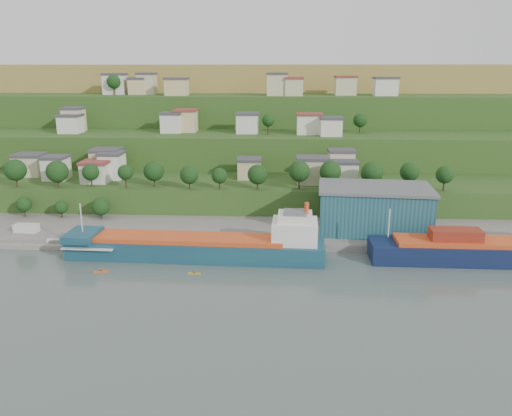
# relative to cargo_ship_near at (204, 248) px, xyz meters

# --- Properties ---
(ground) EXTENTS (500.00, 500.00, 0.00)m
(ground) POSITION_rel_cargo_ship_near_xyz_m (1.16, -9.61, -2.66)
(ground) COLOR #475750
(ground) RESTS_ON ground
(quay) EXTENTS (220.00, 26.00, 4.00)m
(quay) POSITION_rel_cargo_ship_near_xyz_m (21.16, 18.39, -2.66)
(quay) COLOR slate
(quay) RESTS_ON ground
(pebble_beach) EXTENTS (40.00, 18.00, 2.40)m
(pebble_beach) POSITION_rel_cargo_ship_near_xyz_m (-53.84, 12.39, -2.66)
(pebble_beach) COLOR slate
(pebble_beach) RESTS_ON ground
(hillside) EXTENTS (360.00, 210.86, 96.00)m
(hillside) POSITION_rel_cargo_ship_near_xyz_m (1.14, 159.09, -2.59)
(hillside) COLOR #284719
(hillside) RESTS_ON ground
(cargo_ship_near) EXTENTS (65.21, 12.83, 16.67)m
(cargo_ship_near) POSITION_rel_cargo_ship_near_xyz_m (0.00, 0.00, 0.00)
(cargo_ship_near) COLOR navy
(cargo_ship_near) RESTS_ON ground
(cargo_ship_far) EXTENTS (61.67, 11.42, 16.70)m
(cargo_ship_far) POSITION_rel_cargo_ship_near_xyz_m (75.03, 0.54, -0.02)
(cargo_ship_far) COLOR #0D193C
(cargo_ship_far) RESTS_ON ground
(warehouse) EXTENTS (32.54, 21.64, 12.80)m
(warehouse) POSITION_rel_cargo_ship_near_xyz_m (45.62, 18.40, 5.77)
(warehouse) COLOR #1C4754
(warehouse) RESTS_ON quay
(caravan) EXTENTS (6.69, 2.96, 3.08)m
(caravan) POSITION_rel_cargo_ship_near_xyz_m (-51.95, 12.18, 0.08)
(caravan) COLOR silver
(caravan) RESTS_ON pebble_beach
(dinghy) EXTENTS (4.37, 2.45, 0.82)m
(dinghy) POSITION_rel_cargo_ship_near_xyz_m (-41.37, 6.51, -1.05)
(dinghy) COLOR silver
(dinghy) RESTS_ON pebble_beach
(kayak_orange) EXTENTS (3.66, 1.20, 0.90)m
(kayak_orange) POSITION_rel_cargo_ship_near_xyz_m (-23.03, -10.35, -2.40)
(kayak_orange) COLOR #DE5913
(kayak_orange) RESTS_ON ground
(kayak_yellow) EXTENTS (3.18, 0.87, 0.79)m
(kayak_yellow) POSITION_rel_cargo_ship_near_xyz_m (-0.80, -10.41, -2.43)
(kayak_yellow) COLOR gold
(kayak_yellow) RESTS_ON ground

